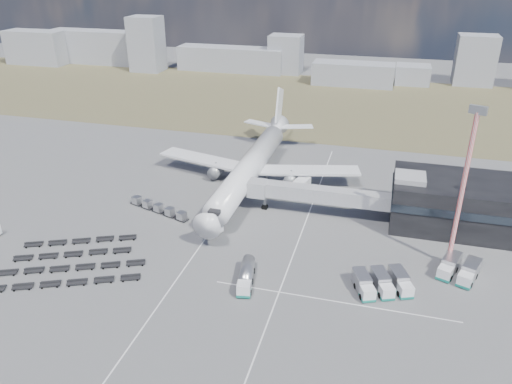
# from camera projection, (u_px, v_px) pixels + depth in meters

# --- Properties ---
(ground) EXTENTS (420.00, 420.00, 0.00)m
(ground) POSITION_uv_depth(u_px,v_px,m) (206.00, 253.00, 94.16)
(ground) COLOR #565659
(ground) RESTS_ON ground
(grass_strip) EXTENTS (420.00, 90.00, 0.01)m
(grass_strip) POSITION_uv_depth(u_px,v_px,m) (307.00, 102.00, 189.80)
(grass_strip) COLOR brown
(grass_strip) RESTS_ON ground
(lane_markings) EXTENTS (47.12, 110.00, 0.01)m
(lane_markings) POSITION_uv_depth(u_px,v_px,m) (260.00, 252.00, 94.45)
(lane_markings) COLOR silver
(lane_markings) RESTS_ON ground
(terminal) EXTENTS (30.40, 16.40, 11.00)m
(terminal) POSITION_uv_depth(u_px,v_px,m) (467.00, 203.00, 101.37)
(terminal) COLOR black
(terminal) RESTS_ON ground
(jet_bridge) EXTENTS (30.30, 3.80, 7.05)m
(jet_bridge) POSITION_uv_depth(u_px,v_px,m) (309.00, 194.00, 105.95)
(jet_bridge) COLOR #939399
(jet_bridge) RESTS_ON ground
(airliner) EXTENTS (51.59, 64.53, 17.62)m
(airliner) POSITION_uv_depth(u_px,v_px,m) (252.00, 164.00, 120.02)
(airliner) COLOR white
(airliner) RESTS_ON ground
(skyline) EXTENTS (304.16, 27.72, 24.92)m
(skyline) POSITION_uv_depth(u_px,v_px,m) (307.00, 57.00, 223.67)
(skyline) COLOR gray
(skyline) RESTS_ON ground
(fuel_tanker) EXTENTS (3.91, 9.46, 2.97)m
(fuel_tanker) POSITION_uv_depth(u_px,v_px,m) (246.00, 276.00, 85.08)
(fuel_tanker) COLOR white
(fuel_tanker) RESTS_ON ground
(pushback_tug) EXTENTS (3.82, 3.01, 1.50)m
(pushback_tug) POSITION_uv_depth(u_px,v_px,m) (214.00, 229.00, 101.07)
(pushback_tug) COLOR white
(pushback_tug) RESTS_ON ground
(catering_truck) EXTENTS (4.28, 7.38, 3.18)m
(catering_truck) POSITION_uv_depth(u_px,v_px,m) (300.00, 188.00, 116.54)
(catering_truck) COLOR white
(catering_truck) RESTS_ON ground
(service_trucks_near) EXTENTS (10.56, 9.41, 2.65)m
(service_trucks_near) POSITION_uv_depth(u_px,v_px,m) (382.00, 283.00, 83.36)
(service_trucks_near) COLOR white
(service_trucks_near) RESTS_ON ground
(service_trucks_far) EXTENTS (7.86, 8.52, 2.79)m
(service_trucks_far) POSITION_uv_depth(u_px,v_px,m) (459.00, 269.00, 86.86)
(service_trucks_far) COLOR white
(service_trucks_far) RESTS_ON ground
(uld_row) EXTENTS (15.72, 6.62, 1.76)m
(uld_row) POSITION_uv_depth(u_px,v_px,m) (159.00, 208.00, 108.63)
(uld_row) COLOR black
(uld_row) RESTS_ON ground
(baggage_dollies) EXTENTS (28.75, 24.21, 0.80)m
(baggage_dollies) POSITION_uv_depth(u_px,v_px,m) (71.00, 261.00, 91.00)
(baggage_dollies) COLOR black
(baggage_dollies) RESTS_ON ground
(floodlight_mast) EXTENTS (2.79, 2.29, 29.64)m
(floodlight_mast) POSITION_uv_depth(u_px,v_px,m) (462.00, 191.00, 84.41)
(floodlight_mast) COLOR red
(floodlight_mast) RESTS_ON ground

